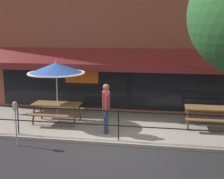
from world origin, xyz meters
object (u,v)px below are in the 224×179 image
at_px(patio_umbrella_left, 56,68).
at_px(pedestrian_walking, 106,106).
at_px(picnic_table_centre, 211,112).
at_px(picnic_table_left, 57,107).
at_px(parking_meter_near, 15,110).

relative_size(patio_umbrella_left, pedestrian_walking, 1.39).
bearing_deg(picnic_table_centre, picnic_table_left, -176.19).
relative_size(pedestrian_walking, parking_meter_near, 1.20).
xyz_separation_m(picnic_table_centre, pedestrian_walking, (-3.58, -1.23, 0.35)).
bearing_deg(patio_umbrella_left, picnic_table_left, -90.00).
xyz_separation_m(picnic_table_centre, parking_meter_near, (-6.16, -2.63, 0.44)).
distance_m(picnic_table_centre, pedestrian_walking, 3.80).
bearing_deg(picnic_table_left, patio_umbrella_left, 90.00).
height_order(picnic_table_left, picnic_table_centre, same).
relative_size(picnic_table_left, picnic_table_centre, 1.00).
relative_size(picnic_table_centre, patio_umbrella_left, 0.76).
bearing_deg(patio_umbrella_left, parking_meter_near, -101.93).
distance_m(picnic_table_left, patio_umbrella_left, 1.48).
xyz_separation_m(picnic_table_left, pedestrian_walking, (2.09, -0.85, 0.35)).
height_order(picnic_table_left, parking_meter_near, parking_meter_near).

